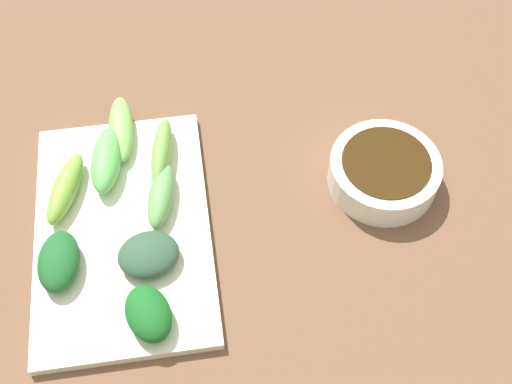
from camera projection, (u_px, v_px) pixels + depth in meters
name	position (u px, v px, depth m)	size (l,w,h in m)	color
tabletop	(241.00, 203.00, 0.72)	(2.10, 2.10, 0.02)	brown
sauce_bowl	(384.00, 172.00, 0.71)	(0.12, 0.12, 0.04)	white
serving_plate	(123.00, 230.00, 0.68)	(0.18, 0.28, 0.01)	silver
broccoli_leafy_0	(59.00, 261.00, 0.64)	(0.04, 0.07, 0.03)	#1B5526
broccoli_leafy_1	(148.00, 314.00, 0.61)	(0.04, 0.06, 0.03)	#175A20
broccoli_stalk_2	(65.00, 188.00, 0.69)	(0.03, 0.09, 0.03)	#76A63D
broccoli_stalk_3	(106.00, 160.00, 0.71)	(0.03, 0.09, 0.03)	#60BC58
broccoli_stalk_4	(161.00, 194.00, 0.69)	(0.03, 0.08, 0.03)	#609E52
broccoli_stalk_5	(121.00, 129.00, 0.74)	(0.03, 0.09, 0.02)	#76B656
broccoli_stalk_6	(162.00, 152.00, 0.72)	(0.02, 0.09, 0.03)	#72B149
broccoli_leafy_7	(149.00, 255.00, 0.65)	(0.06, 0.05, 0.02)	#2D4B35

